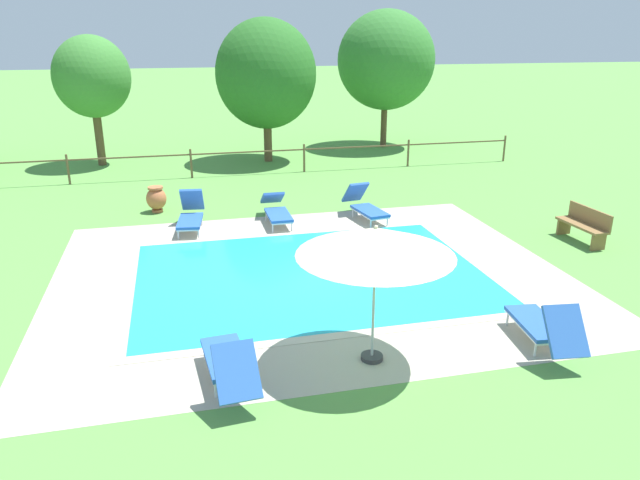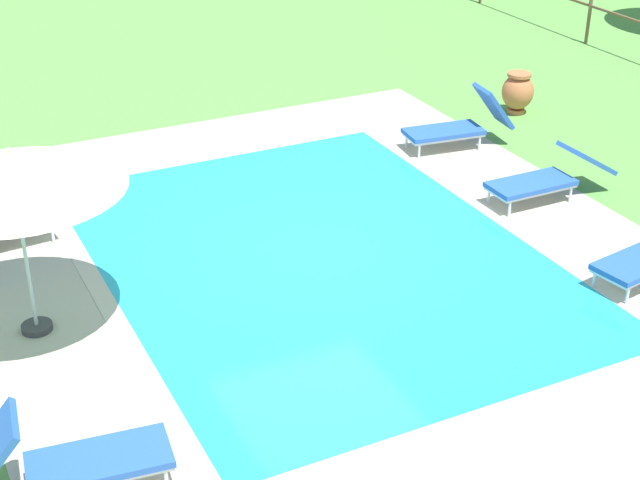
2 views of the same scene
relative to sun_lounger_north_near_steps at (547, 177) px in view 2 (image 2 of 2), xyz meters
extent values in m
plane|color=#599342|center=(0.09, -3.85, -0.36)|extent=(160.00, 160.00, 0.00)
cube|color=#B2A893|center=(0.09, -3.85, -0.36)|extent=(10.95, 8.98, 0.01)
cube|color=#23A8C1|center=(0.09, -3.85, -0.36)|extent=(7.42, 5.45, 0.01)
cube|color=#C0B59F|center=(0.09, -1.01, -0.35)|extent=(7.90, 0.24, 0.01)
cube|color=#C0B59F|center=(0.09, -6.70, -0.35)|extent=(7.90, 0.24, 0.01)
cube|color=#C0B59F|center=(3.92, -3.85, -0.35)|extent=(0.24, 5.45, 0.01)
cube|color=#C0B59F|center=(-3.74, -3.85, -0.35)|extent=(0.24, 5.45, 0.01)
cube|color=#2856A8|center=(0.00, -0.30, -0.05)|extent=(0.60, 1.30, 0.07)
cube|color=#2856A8|center=(0.00, 0.72, 0.17)|extent=(0.60, 0.76, 0.49)
cube|color=silver|center=(0.00, -0.30, -0.10)|extent=(0.57, 1.27, 0.04)
cylinder|color=silver|center=(0.26, -0.85, -0.22)|extent=(0.04, 0.04, 0.28)
cylinder|color=silver|center=(-0.25, -0.85, -0.22)|extent=(0.04, 0.04, 0.28)
cylinder|color=silver|center=(0.25, 0.26, -0.22)|extent=(0.04, 0.04, 0.28)
cylinder|color=silver|center=(-0.26, 0.26, -0.22)|extent=(0.04, 0.04, 0.28)
cylinder|color=silver|center=(2.87, -1.02, -0.22)|extent=(0.04, 0.04, 0.28)
cylinder|color=silver|center=(2.37, -1.10, -0.22)|extent=(0.04, 0.04, 0.28)
cube|color=#2856A8|center=(-2.36, -0.30, -0.05)|extent=(0.76, 1.36, 0.07)
cube|color=#2856A8|center=(-2.25, 0.60, 0.29)|extent=(0.66, 0.63, 0.71)
cube|color=silver|center=(-2.36, -0.30, -0.10)|extent=(0.72, 1.33, 0.04)
cylinder|color=silver|center=(-2.18, -0.88, -0.22)|extent=(0.04, 0.04, 0.28)
cylinder|color=silver|center=(-2.68, -0.81, -0.22)|extent=(0.04, 0.04, 0.28)
cylinder|color=silver|center=(-2.04, 0.22, -0.22)|extent=(0.04, 0.04, 0.28)
cylinder|color=silver|center=(-2.55, 0.28, -0.22)|extent=(0.04, 0.04, 0.28)
cube|color=#2856A8|center=(-2.06, -7.49, -0.05)|extent=(0.71, 1.35, 0.07)
cube|color=silver|center=(-2.06, -7.49, -0.10)|extent=(0.68, 1.32, 0.04)
cylinder|color=silver|center=(-2.36, -6.96, -0.22)|extent=(0.04, 0.04, 0.28)
cylinder|color=silver|center=(-1.86, -6.91, -0.22)|extent=(0.04, 0.04, 0.28)
cube|color=#2856A8|center=(3.21, -7.59, -0.05)|extent=(0.75, 1.36, 0.07)
cube|color=silver|center=(3.21, -7.59, -0.10)|extent=(0.72, 1.33, 0.04)
cylinder|color=silver|center=(3.02, -7.01, -0.22)|extent=(0.04, 0.04, 0.28)
cylinder|color=silver|center=(3.53, -7.07, -0.22)|extent=(0.04, 0.04, 0.28)
cylinder|color=silver|center=(2.89, -8.11, -0.22)|extent=(0.04, 0.04, 0.28)
cylinder|color=#383838|center=(0.27, -7.58, -0.32)|extent=(0.36, 0.36, 0.08)
cylinder|color=#B2B5B7|center=(0.27, -7.58, 0.75)|extent=(0.04, 0.04, 2.23)
cone|color=beige|center=(0.27, -7.58, 1.67)|extent=(2.45, 2.45, 0.44)
sphere|color=beige|center=(0.27, -7.58, 1.90)|extent=(0.06, 0.06, 0.06)
cylinder|color=#B7663D|center=(-3.25, 1.87, -0.32)|extent=(0.32, 0.32, 0.08)
ellipsoid|color=#B7663D|center=(-3.25, 1.87, 0.04)|extent=(0.58, 0.58, 0.65)
cylinder|color=#B7663D|center=(-3.25, 1.87, 0.37)|extent=(0.43, 0.43, 0.06)
cylinder|color=brown|center=(-6.26, 6.04, 0.16)|extent=(0.08, 0.08, 1.05)
camera|label=1|loc=(-2.54, -15.62, 4.67)|focal=33.48mm
camera|label=2|loc=(10.21, -8.81, 5.78)|focal=54.04mm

